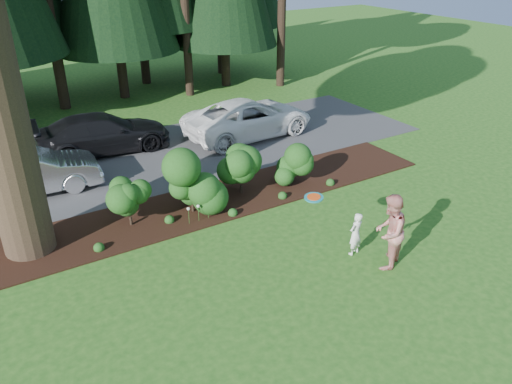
{
  "coord_description": "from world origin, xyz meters",
  "views": [
    {
      "loc": [
        -5.33,
        -8.84,
        7.16
      ],
      "look_at": [
        0.72,
        0.99,
        1.3
      ],
      "focal_mm": 35.0,
      "sensor_mm": 36.0,
      "label": 1
    }
  ],
  "objects": [
    {
      "name": "ground",
      "position": [
        0.0,
        0.0,
        0.0
      ],
      "size": [
        80.0,
        80.0,
        0.0
      ],
      "primitive_type": "plane",
      "color": "#1F5117",
      "rests_on": "ground"
    },
    {
      "name": "frisbee",
      "position": [
        1.09,
        -0.94,
        1.9
      ],
      "size": [
        0.45,
        0.44,
        0.09
      ],
      "color": "#177583",
      "rests_on": "ground"
    },
    {
      "name": "lily_cluster",
      "position": [
        -0.3,
        2.4,
        0.5
      ],
      "size": [
        0.69,
        0.09,
        0.57
      ],
      "color": "#1F4916",
      "rests_on": "ground"
    },
    {
      "name": "driveway",
      "position": [
        0.0,
        7.5,
        0.01
      ],
      "size": [
        22.0,
        6.0,
        0.03
      ],
      "primitive_type": "cube",
      "color": "#38383A",
      "rests_on": "ground"
    },
    {
      "name": "car_silver_wagon",
      "position": [
        -3.99,
        6.78,
        0.74
      ],
      "size": [
        4.39,
        1.84,
        1.41
      ],
      "primitive_type": "imported",
      "rotation": [
        0.0,
        0.0,
        1.49
      ],
      "color": "silver",
      "rests_on": "driveway"
    },
    {
      "name": "car_dark_suv",
      "position": [
        -1.02,
        9.01,
        0.75
      ],
      "size": [
        5.07,
        2.38,
        1.43
      ],
      "primitive_type": "imported",
      "rotation": [
        0.0,
        0.0,
        1.49
      ],
      "color": "black",
      "rests_on": "driveway"
    },
    {
      "name": "car_white_suv",
      "position": [
        4.48,
        7.62,
        0.77
      ],
      "size": [
        5.45,
        2.72,
        1.48
      ],
      "primitive_type": "imported",
      "rotation": [
        0.0,
        0.0,
        1.62
      ],
      "color": "white",
      "rests_on": "driveway"
    },
    {
      "name": "child",
      "position": [
        2.37,
        -1.09,
        0.58
      ],
      "size": [
        0.47,
        0.36,
        1.16
      ],
      "primitive_type": "imported",
      "rotation": [
        0.0,
        0.0,
        3.36
      ],
      "color": "white",
      "rests_on": "ground"
    },
    {
      "name": "shrub_row",
      "position": [
        0.77,
        3.14,
        0.81
      ],
      "size": [
        6.53,
        1.6,
        1.61
      ],
      "color": "#1F4916",
      "rests_on": "ground"
    },
    {
      "name": "mulch_bed",
      "position": [
        0.0,
        3.25,
        0.03
      ],
      "size": [
        16.0,
        2.5,
        0.05
      ],
      "primitive_type": "cube",
      "color": "black",
      "rests_on": "ground"
    },
    {
      "name": "adult",
      "position": [
        2.68,
        -1.89,
        0.96
      ],
      "size": [
        1.17,
        1.09,
        1.92
      ],
      "primitive_type": "imported",
      "rotation": [
        0.0,
        0.0,
        3.65
      ],
      "color": "red",
      "rests_on": "ground"
    }
  ]
}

